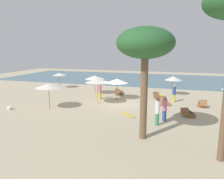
{
  "coord_description": "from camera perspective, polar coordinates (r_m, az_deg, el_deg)",
  "views": [
    {
      "loc": [
        4.87,
        -18.8,
        4.98
      ],
      "look_at": [
        -1.18,
        0.88,
        1.1
      ],
      "focal_mm": 34.44,
      "sensor_mm": 36.0,
      "label": 1
    }
  ],
  "objects": [
    {
      "name": "umbrella_6",
      "position": [
        18.71,
        -16.51,
        1.01
      ],
      "size": [
        2.21,
        2.21,
        2.17
      ],
      "color": "brown",
      "rests_on": "ground_plane"
    },
    {
      "name": "lounger_0",
      "position": [
        20.73,
        22.72,
        -3.59
      ],
      "size": [
        0.8,
        1.76,
        0.68
      ],
      "color": "brown",
      "rests_on": "ground_plane"
    },
    {
      "name": "person_3",
      "position": [
        14.47,
        11.98,
        -5.62
      ],
      "size": [
        0.39,
        0.39,
        1.88
      ],
      "color": "#338C59",
      "rests_on": "ground_plane"
    },
    {
      "name": "ground_plane",
      "position": [
        20.04,
        2.49,
        -3.72
      ],
      "size": [
        60.0,
        60.0,
        0.0
      ],
      "primitive_type": "plane",
      "color": "#BCAD8E"
    },
    {
      "name": "lounger_4",
      "position": [
        17.43,
        19.42,
        -5.94
      ],
      "size": [
        1.11,
        1.76,
        0.72
      ],
      "color": "brown",
      "rests_on": "ground_plane"
    },
    {
      "name": "umbrella_0",
      "position": [
        21.38,
        1.33,
        2.32
      ],
      "size": [
        2.26,
        2.26,
        2.08
      ],
      "color": "brown",
      "rests_on": "ground_plane"
    },
    {
      "name": "umbrella_3",
      "position": [
        23.96,
        -4.58,
        3.24
      ],
      "size": [
        2.19,
        2.19,
        2.09
      ],
      "color": "olive",
      "rests_on": "ground_plane"
    },
    {
      "name": "dog",
      "position": [
        19.98,
        -25.58,
        -4.36
      ],
      "size": [
        0.66,
        0.42,
        0.31
      ],
      "color": "silver",
      "rests_on": "ground_plane"
    },
    {
      "name": "ocean_water",
      "position": [
        36.46,
        9.27,
        2.73
      ],
      "size": [
        48.0,
        16.0,
        0.06
      ],
      "primitive_type": "cube",
      "color": "slate",
      "rests_on": "ground_plane"
    },
    {
      "name": "palm_2",
      "position": [
        11.63,
        8.83,
        11.54
      ],
      "size": [
        3.08,
        3.08,
        6.16
      ],
      "color": "brown",
      "rests_on": "ground_plane"
    },
    {
      "name": "person_0",
      "position": [
        21.22,
        16.14,
        -0.98
      ],
      "size": [
        0.41,
        0.41,
        1.67
      ],
      "color": "yellow",
      "rests_on": "ground_plane"
    },
    {
      "name": "lounger_1",
      "position": [
        24.07,
        2.03,
        -0.86
      ],
      "size": [
        0.87,
        1.75,
        0.71
      ],
      "color": "brown",
      "rests_on": "ground_plane"
    },
    {
      "name": "umbrella_4",
      "position": [
        28.4,
        -13.74,
        3.96
      ],
      "size": [
        1.77,
        1.77,
        1.97
      ],
      "color": "olive",
      "rests_on": "ground_plane"
    },
    {
      "name": "surfboard",
      "position": [
        16.71,
        4.14,
        -6.57
      ],
      "size": [
        1.67,
        1.66,
        0.07
      ],
      "color": "gold",
      "rests_on": "ground_plane"
    },
    {
      "name": "umbrella_2",
      "position": [
        19.49,
        -3.82,
        2.31
      ],
      "size": [
        2.29,
        2.29,
        2.31
      ],
      "color": "olive",
      "rests_on": "ground_plane"
    },
    {
      "name": "lounger_3",
      "position": [
        22.77,
        12.34,
        -1.76
      ],
      "size": [
        1.15,
        1.75,
        0.73
      ],
      "color": "brown",
      "rests_on": "ground_plane"
    },
    {
      "name": "person_2",
      "position": [
        15.48,
        13.78,
        -4.95
      ],
      "size": [
        0.44,
        0.44,
        1.76
      ],
      "color": "#2D4C8C",
      "rests_on": "ground_plane"
    },
    {
      "name": "person_1",
      "position": [
        21.61,
        -3.28,
        -0.42
      ],
      "size": [
        0.49,
        0.49,
        1.66
      ],
      "color": "yellow",
      "rests_on": "ground_plane"
    },
    {
      "name": "lounger_2",
      "position": [
        20.24,
        13.76,
        -3.38
      ],
      "size": [
        1.05,
        1.73,
        0.74
      ],
      "color": "olive",
      "rests_on": "ground_plane"
    },
    {
      "name": "umbrella_1",
      "position": [
        24.17,
        16.0,
        2.89
      ],
      "size": [
        1.85,
        1.85,
        2.1
      ],
      "color": "brown",
      "rests_on": "ground_plane"
    }
  ]
}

